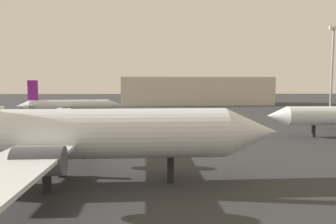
{
  "coord_description": "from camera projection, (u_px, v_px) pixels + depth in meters",
  "views": [
    {
      "loc": [
        -2.94,
        -10.11,
        8.07
      ],
      "look_at": [
        -0.4,
        49.62,
        2.99
      ],
      "focal_mm": 33.07,
      "sensor_mm": 36.0,
      "label": 1
    }
  ],
  "objects": [
    {
      "name": "airplane_at_gate",
      "position": [
        67.0,
        134.0,
        25.15
      ],
      "size": [
        34.8,
        30.73,
        11.7
      ],
      "rotation": [
        0.0,
        0.0,
        0.03
      ],
      "color": "silver",
      "rests_on": "ground_plane"
    },
    {
      "name": "airplane_distant",
      "position": [
        69.0,
        106.0,
        79.78
      ],
      "size": [
        26.07,
        19.48,
        9.45
      ],
      "rotation": [
        0.0,
        0.0,
        0.17
      ],
      "color": "silver",
      "rests_on": "ground_plane"
    },
    {
      "name": "terminal_building",
      "position": [
        195.0,
        91.0,
        136.51
      ],
      "size": [
        62.51,
        24.86,
        11.62
      ],
      "primitive_type": "cube",
      "color": "beige",
      "rests_on": "ground_plane"
    },
    {
      "name": "baggage_cart",
      "position": [
        10.0,
        146.0,
        37.57
      ],
      "size": [
        1.8,
        2.61,
        1.3
      ],
      "rotation": [
        0.0,
        0.0,
        4.92
      ],
      "color": "#1972BF",
      "rests_on": "ground_plane"
    },
    {
      "name": "light_mast_right",
      "position": [
        332.0,
        67.0,
        82.32
      ],
      "size": [
        2.4,
        0.5,
        23.69
      ],
      "color": "slate",
      "rests_on": "ground_plane"
    }
  ]
}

